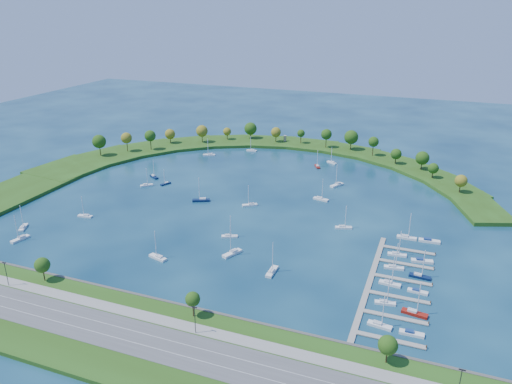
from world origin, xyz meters
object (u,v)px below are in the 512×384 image
(moored_boat_17, at_px, (229,236))
(docked_boat_6, at_px, (394,267))
(moored_boat_4, at_px, (337,184))
(docked_boat_0, at_px, (380,324))
(moored_boat_13, at_px, (252,150))
(docked_boat_4, at_px, (390,283))
(moored_boat_7, at_px, (85,215))
(moored_boat_2, at_px, (317,166))
(docked_boat_2, at_px, (385,302))
(moored_boat_0, at_px, (201,200))
(moored_boat_6, at_px, (332,162))
(moored_boat_18, at_px, (158,257))
(moored_boat_5, at_px, (232,253))
(docked_boat_7, at_px, (420,276))
(docked_boat_9, at_px, (422,261))
(moored_boat_12, at_px, (250,204))
(docked_boat_11, at_px, (429,241))
(docked_boat_10, at_px, (407,237))
(docked_boat_3, at_px, (414,312))
(moored_boat_14, at_px, (23,227))
(docked_boat_1, at_px, (411,333))
(moored_boat_9, at_px, (344,227))
(docked_boat_8, at_px, (397,254))
(moored_boat_1, at_px, (154,176))
(moored_boat_16, at_px, (321,199))
(moored_boat_11, at_px, (166,183))
(moored_boat_15, at_px, (20,238))
(docked_boat_5, at_px, (417,291))
(moored_boat_3, at_px, (146,185))
(dock_system, at_px, (389,286))

(moored_boat_17, xyz_separation_m, docked_boat_6, (74.89, -2.05, 0.02))
(moored_boat_4, xyz_separation_m, docked_boat_0, (42.79, -128.91, -0.05))
(moored_boat_4, distance_m, moored_boat_13, 88.55)
(docked_boat_4, bearing_deg, moored_boat_7, -178.86)
(moored_boat_2, bearing_deg, moored_boat_17, 145.48)
(docked_boat_2, bearing_deg, moored_boat_2, 103.66)
(moored_boat_0, height_order, moored_boat_6, moored_boat_0)
(moored_boat_18, bearing_deg, moored_boat_5, -136.46)
(moored_boat_4, height_order, moored_boat_13, moored_boat_4)
(moored_boat_2, xyz_separation_m, moored_boat_7, (-90.33, -120.90, -0.00))
(docked_boat_7, height_order, docked_boat_9, docked_boat_7)
(moored_boat_4, relative_size, moored_boat_6, 1.23)
(moored_boat_12, bearing_deg, docked_boat_11, 140.19)
(docked_boat_0, bearing_deg, docked_boat_10, 95.86)
(moored_boat_12, relative_size, docked_boat_3, 0.90)
(docked_boat_7, bearing_deg, moored_boat_18, -162.11)
(moored_boat_0, bearing_deg, moored_boat_17, 108.47)
(moored_boat_14, xyz_separation_m, docked_boat_3, (182.37, -4.88, 0.04))
(docked_boat_1, bearing_deg, moored_boat_7, 166.16)
(moored_boat_9, height_order, docked_boat_6, moored_boat_9)
(docked_boat_2, height_order, docked_boat_11, docked_boat_2)
(moored_boat_0, xyz_separation_m, docked_boat_8, (107.26, -25.02, -0.07))
(moored_boat_14, bearing_deg, moored_boat_18, -119.44)
(moored_boat_1, height_order, moored_boat_14, moored_boat_14)
(moored_boat_7, relative_size, docked_boat_8, 0.96)
(moored_boat_16, bearing_deg, docked_boat_0, -54.60)
(docked_boat_9, bearing_deg, docked_boat_1, -99.75)
(moored_boat_11, height_order, moored_boat_15, moored_boat_15)
(docked_boat_2, bearing_deg, docked_boat_10, 77.92)
(moored_boat_1, xyz_separation_m, moored_boat_2, (89.83, 56.66, -0.01))
(moored_boat_18, xyz_separation_m, docked_boat_9, (105.58, 37.41, -0.26))
(docked_boat_5, relative_size, docked_boat_11, 0.80)
(docked_boat_4, xyz_separation_m, docked_boat_6, (0.01, 13.30, -0.02))
(moored_boat_2, xyz_separation_m, moored_boat_5, (-4.34, -130.40, 0.08))
(docked_boat_1, xyz_separation_m, docked_boat_5, (0.01, 26.95, -0.04))
(moored_boat_0, xyz_separation_m, moored_boat_5, (40.36, -49.66, 0.01))
(moored_boat_6, height_order, docked_boat_11, moored_boat_6)
(moored_boat_16, xyz_separation_m, docked_boat_7, (56.84, -65.75, -0.01))
(moored_boat_13, relative_size, docked_boat_5, 1.44)
(docked_boat_11, bearing_deg, moored_boat_3, 170.47)
(moored_boat_9, height_order, docked_boat_5, moored_boat_9)
(moored_boat_13, bearing_deg, dock_system, 122.04)
(docked_boat_8, bearing_deg, docked_boat_9, -16.44)
(moored_boat_1, relative_size, moored_boat_3, 1.07)
(moored_boat_2, relative_size, moored_boat_4, 0.83)
(dock_system, distance_m, moored_boat_9, 52.72)
(docked_boat_3, xyz_separation_m, docked_boat_5, (-0.01, 14.98, -0.38))
(moored_boat_17, height_order, docked_boat_2, docked_boat_2)
(moored_boat_0, bearing_deg, moored_boat_15, 27.48)
(moored_boat_9, bearing_deg, moored_boat_12, 149.54)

